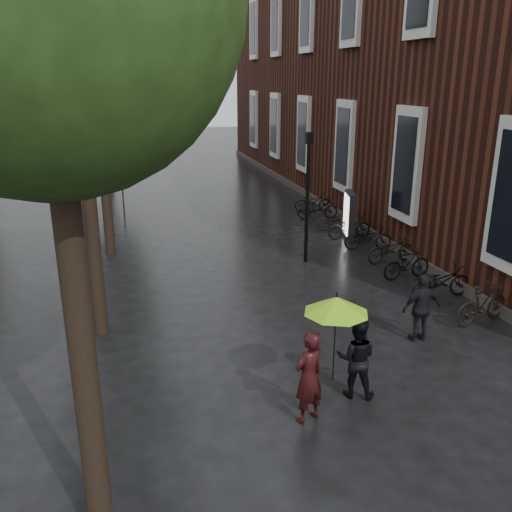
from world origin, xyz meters
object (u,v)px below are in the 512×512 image
object	(u,v)px
person_burgundy	(309,377)
person_black	(356,358)
pedestrian_walking	(422,308)
lamp_post	(308,185)
ad_lightbox	(349,215)
parked_bicycles	(368,237)

from	to	relation	value
person_burgundy	person_black	distance (m)	1.22
pedestrian_walking	lamp_post	bearing A→B (deg)	-85.14
person_black	ad_lightbox	world-z (taller)	ad_lightbox
person_burgundy	ad_lightbox	distance (m)	11.33
person_black	parked_bicycles	xyz separation A→B (m)	(4.12, 8.18, -0.32)
pedestrian_walking	parked_bicycles	distance (m)	6.75
ad_lightbox	lamp_post	xyz separation A→B (m)	(-2.38, -2.10, 1.61)
lamp_post	parked_bicycles	bearing A→B (deg)	15.56
pedestrian_walking	lamp_post	distance (m)	6.08
person_burgundy	ad_lightbox	world-z (taller)	ad_lightbox
parked_bicycles	pedestrian_walking	bearing A→B (deg)	-105.53
person_burgundy	ad_lightbox	bearing A→B (deg)	-141.32
lamp_post	person_burgundy	bearing A→B (deg)	-108.97
ad_lightbox	parked_bicycles	bearing A→B (deg)	-71.61
person_black	ad_lightbox	size ratio (longest dim) A/B	0.88
person_black	parked_bicycles	size ratio (longest dim) A/B	0.12
pedestrian_walking	person_burgundy	bearing A→B (deg)	31.07
person_burgundy	parked_bicycles	xyz separation A→B (m)	(5.23, 8.70, -0.39)
ad_lightbox	lamp_post	world-z (taller)	lamp_post
lamp_post	person_black	bearing A→B (deg)	-102.41
person_black	ad_lightbox	xyz separation A→B (m)	(4.03, 9.59, 0.11)
pedestrian_walking	parked_bicycles	size ratio (longest dim) A/B	0.13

